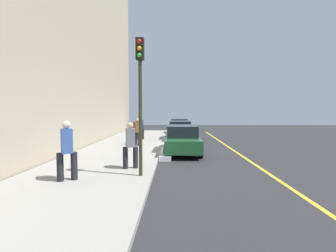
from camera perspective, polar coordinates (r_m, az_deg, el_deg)
name	(u,v)px	position (r m, az deg, el deg)	size (l,w,h in m)	color
ground_plane	(179,151)	(15.20, 2.41, -5.44)	(56.00, 56.00, 0.00)	#28282B
sidewalk	(122,150)	(15.49, -9.94, -5.05)	(28.00, 4.60, 0.15)	gray
building_facade	(72,19)	(16.91, -20.04, 20.98)	(32.00, 0.80, 15.00)	tan
lane_stripe_centre	(235,151)	(15.59, 14.30, -5.31)	(28.00, 0.14, 0.01)	gold
snow_bank_curb	(167,146)	(16.44, -0.11, -4.39)	(8.94, 0.56, 0.22)	white
parked_car_silver	(179,127)	(25.97, 2.50, -0.14)	(4.20, 1.97, 1.51)	black
parked_car_navy	(180,131)	(20.53, 2.60, -1.04)	(4.67, 1.94, 1.51)	black
parked_car_green	(182,140)	(14.28, 3.12, -2.95)	(4.45, 1.90, 1.51)	black
pedestrian_blue_coat	(67,149)	(8.72, -21.10, -4.65)	(0.59, 0.56, 1.85)	black
pedestrian_brown_coat	(137,131)	(16.84, -6.69, -1.03)	(0.52, 0.53, 1.68)	black
pedestrian_grey_coat	(130,144)	(9.95, -8.17, -3.87)	(0.54, 0.55, 1.73)	black
pedestrian_navy_coat	(141,127)	(20.11, -5.98, -0.30)	(0.52, 0.55, 1.70)	black
traffic_light_pole	(140,84)	(8.75, -6.07, 9.08)	(0.35, 0.26, 4.52)	#2D2D19
rolling_suitcase	(140,142)	(16.50, -6.20, -3.38)	(0.34, 0.22, 0.84)	#191E38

